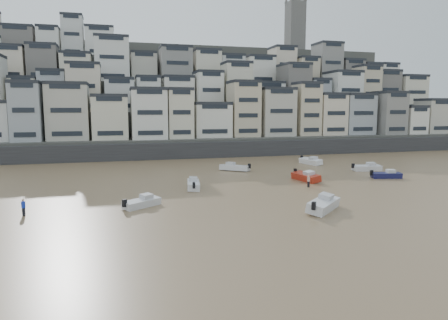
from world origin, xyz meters
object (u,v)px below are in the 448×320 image
object	(u,v)px
boat_f	(193,183)
person_pink	(309,181)
boat_e	(306,176)
person_blue	(23,207)
boat_d	(386,174)
boat_h	(235,166)
boat_j	(142,201)
boat_g	(367,167)
boat_a	(323,203)
boat_i	(311,160)

from	to	relation	value
boat_f	person_pink	bearing A→B (deg)	-92.70
boat_e	person_blue	xyz separation A→B (m)	(-37.03, -10.48, 0.06)
boat_d	boat_e	bearing A→B (deg)	-170.43
boat_d	boat_h	xyz separation A→B (m)	(-20.94, 13.50, 0.10)
boat_j	boat_e	distance (m)	27.00
boat_g	boat_a	size ratio (longest dim) A/B	0.87
boat_i	person_pink	bearing A→B (deg)	-40.58
boat_d	boat_i	distance (m)	17.86
boat_e	person_blue	bearing A→B (deg)	-83.21
boat_d	person_pink	distance (m)	15.68
boat_a	person_blue	distance (m)	31.29
boat_d	person_pink	bearing A→B (deg)	-152.83
boat_g	person_pink	world-z (taller)	person_pink
boat_h	boat_i	bearing A→B (deg)	-129.74
boat_e	boat_f	bearing A→B (deg)	-95.03
boat_d	boat_e	world-z (taller)	boat_e
boat_e	person_pink	bearing A→B (deg)	-31.44
boat_g	boat_j	bearing A→B (deg)	-151.21
boat_g	boat_h	distance (m)	23.28
boat_d	boat_j	size ratio (longest dim) A/B	1.02
boat_a	boat_f	xyz separation A→B (m)	(-11.19, 15.55, -0.11)
boat_i	boat_f	distance (m)	31.95
boat_d	boat_g	world-z (taller)	boat_g
boat_a	boat_h	xyz separation A→B (m)	(-1.16, 29.13, -0.07)
boat_a	person_pink	distance (m)	12.98
boat_d	boat_i	xyz separation A→B (m)	(-4.20, 17.36, 0.11)
boat_d	person_pink	world-z (taller)	person_pink
boat_d	boat_j	distance (m)	39.49
boat_i	boat_f	xyz separation A→B (m)	(-26.77, -17.44, -0.04)
person_blue	boat_h	bearing A→B (deg)	37.75
boat_j	person_pink	size ratio (longest dim) A/B	2.82
boat_d	person_pink	size ratio (longest dim) A/B	2.88
boat_g	boat_d	bearing A→B (deg)	-94.67
boat_d	person_blue	xyz separation A→B (m)	(-50.43, -9.33, 0.19)
boat_f	person_pink	size ratio (longest dim) A/B	3.18
boat_j	boat_g	world-z (taller)	boat_g
boat_a	boat_i	xyz separation A→B (m)	(15.58, 33.00, -0.07)
boat_i	boat_e	bearing A→B (deg)	-42.08
boat_g	boat_a	xyz separation A→B (m)	(-21.26, -22.84, 0.11)
person_pink	boat_d	bearing A→B (deg)	12.71
boat_a	boat_e	bearing A→B (deg)	27.05
boat_i	boat_h	bearing A→B (deg)	-89.51
person_pink	boat_a	bearing A→B (deg)	-110.21
boat_g	person_blue	bearing A→B (deg)	-155.40
boat_j	boat_g	distance (m)	43.06
boat_h	boat_g	bearing A→B (deg)	-158.43
boat_d	boat_j	xyz separation A→B (m)	(-38.49, -8.83, -0.02)
boat_j	boat_h	size ratio (longest dim) A/B	0.85
boat_e	person_pink	world-z (taller)	person_pink
boat_j	person_pink	xyz separation A→B (m)	(23.19, 5.38, 0.20)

